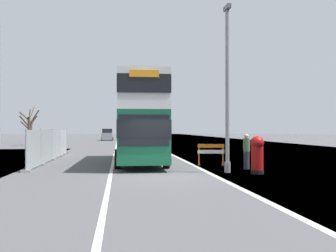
% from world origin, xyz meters
% --- Properties ---
extents(ground, '(140.00, 280.00, 0.10)m').
position_xyz_m(ground, '(0.57, 0.08, -0.05)').
color(ground, '#4C4C4F').
extents(double_decker_bus, '(2.92, 11.32, 4.94)m').
position_xyz_m(double_decker_bus, '(-0.50, 7.10, 2.63)').
color(double_decker_bus, '#145638').
rests_on(double_decker_bus, ground).
extents(lamppost_foreground, '(0.29, 0.70, 7.82)m').
position_xyz_m(lamppost_foreground, '(3.29, 1.32, 3.68)').
color(lamppost_foreground, gray).
rests_on(lamppost_foreground, ground).
extents(red_pillar_postbox, '(0.62, 0.62, 1.72)m').
position_xyz_m(red_pillar_postbox, '(4.49, 0.68, 0.94)').
color(red_pillar_postbox, black).
rests_on(red_pillar_postbox, ground).
extents(roadworks_barrier, '(1.51, 0.69, 1.20)m').
position_xyz_m(roadworks_barrier, '(3.29, 4.59, 0.75)').
color(roadworks_barrier, orange).
rests_on(roadworks_barrier, ground).
extents(construction_site_fence, '(0.44, 13.80, 2.04)m').
position_xyz_m(construction_site_fence, '(-6.05, 9.28, 0.97)').
color(construction_site_fence, '#A8AAAD').
rests_on(construction_site_fence, ground).
extents(car_oncoming_near, '(1.91, 4.22, 2.26)m').
position_xyz_m(car_oncoming_near, '(0.36, 24.70, 1.05)').
color(car_oncoming_near, gray).
rests_on(car_oncoming_near, ground).
extents(car_receding_mid, '(1.99, 4.48, 2.33)m').
position_xyz_m(car_receding_mid, '(0.23, 33.46, 1.08)').
color(car_receding_mid, gray).
rests_on(car_receding_mid, ground).
extents(car_receding_far, '(1.96, 3.99, 2.39)m').
position_xyz_m(car_receding_far, '(0.26, 43.20, 1.11)').
color(car_receding_far, gray).
rests_on(car_receding_far, ground).
extents(car_far_side, '(2.06, 4.46, 2.06)m').
position_xyz_m(car_far_side, '(-3.86, 52.70, 0.97)').
color(car_far_side, gray).
rests_on(car_far_side, ground).
extents(bare_tree_far_verge_near, '(2.19, 3.36, 4.76)m').
position_xyz_m(bare_tree_far_verge_near, '(-12.37, 30.99, 2.19)').
color(bare_tree_far_verge_near, '#4C3D2D').
rests_on(bare_tree_far_verge_near, ground).
extents(bare_tree_far_verge_mid, '(2.51, 2.76, 4.43)m').
position_xyz_m(bare_tree_far_verge_mid, '(-12.82, 33.59, 2.00)').
color(bare_tree_far_verge_mid, '#4C3D2D').
rests_on(bare_tree_far_verge_mid, ground).
extents(pedestrian_at_kerb, '(0.34, 0.34, 1.79)m').
position_xyz_m(pedestrian_at_kerb, '(4.67, 2.67, 0.90)').
color(pedestrian_at_kerb, '#2D3342').
rests_on(pedestrian_at_kerb, ground).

